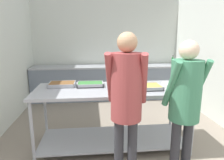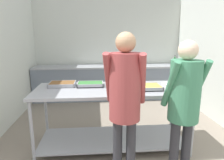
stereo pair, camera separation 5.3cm
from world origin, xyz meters
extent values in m
cube|color=silver|center=(0.00, 4.38, 1.32)|extent=(4.06, 0.06, 2.65)
cube|color=slate|center=(0.00, 4.01, 0.43)|extent=(3.90, 0.62, 0.85)
cube|color=#9EA0A8|center=(0.00, 4.01, 0.87)|extent=(3.90, 0.65, 0.04)
cube|color=black|center=(-0.13, 4.01, 0.88)|extent=(0.50, 0.46, 0.02)
cube|color=#9EA0A8|center=(-0.12, 1.60, 0.90)|extent=(2.24, 0.86, 0.04)
cube|color=#9EA0A8|center=(-0.12, 1.60, 0.12)|extent=(2.16, 0.78, 0.02)
cylinder|color=#9EA0A8|center=(-1.19, 1.23, 0.44)|extent=(0.04, 0.04, 0.88)
cylinder|color=#9EA0A8|center=(0.95, 1.23, 0.44)|extent=(0.04, 0.04, 0.88)
cylinder|color=#9EA0A8|center=(-1.19, 1.98, 0.44)|extent=(0.04, 0.04, 0.88)
cylinder|color=#9EA0A8|center=(0.95, 1.98, 0.44)|extent=(0.04, 0.04, 0.88)
cube|color=#9EA0A8|center=(-0.87, 1.81, 0.92)|extent=(0.39, 0.31, 0.01)
cube|color=brown|center=(-0.87, 1.81, 0.95)|extent=(0.37, 0.28, 0.04)
cube|color=#9EA0A8|center=(-0.87, 1.66, 0.94)|extent=(0.39, 0.01, 0.05)
cube|color=#9EA0A8|center=(-0.87, 1.96, 0.94)|extent=(0.39, 0.01, 0.05)
cube|color=#9EA0A8|center=(-1.06, 1.81, 0.94)|extent=(0.01, 0.31, 0.05)
cube|color=#9EA0A8|center=(-0.68, 1.81, 0.94)|extent=(0.01, 0.31, 0.05)
cube|color=#9EA0A8|center=(-0.45, 1.77, 0.92)|extent=(0.39, 0.27, 0.01)
cube|color=#387A38|center=(-0.45, 1.77, 0.95)|extent=(0.36, 0.24, 0.04)
cube|color=#9EA0A8|center=(-0.45, 1.64, 0.94)|extent=(0.39, 0.01, 0.05)
cube|color=#9EA0A8|center=(-0.45, 1.89, 0.94)|extent=(0.39, 0.01, 0.05)
cube|color=#9EA0A8|center=(-0.64, 1.77, 0.94)|extent=(0.01, 0.27, 0.05)
cube|color=#9EA0A8|center=(-0.26, 1.77, 0.94)|extent=(0.01, 0.27, 0.05)
cylinder|color=#9EA0A8|center=(-0.04, 1.53, 0.96)|extent=(0.23, 0.23, 0.09)
cylinder|color=#B7472D|center=(-0.04, 1.53, 1.00)|extent=(0.20, 0.20, 0.01)
cylinder|color=black|center=(0.15, 1.53, 1.00)|extent=(0.14, 0.02, 0.02)
cube|color=#9EA0A8|center=(0.37, 1.53, 0.92)|extent=(0.38, 0.32, 0.01)
cube|color=gold|center=(0.37, 1.53, 0.95)|extent=(0.36, 0.30, 0.04)
cube|color=#9EA0A8|center=(0.37, 1.37, 0.94)|extent=(0.38, 0.01, 0.05)
cube|color=#9EA0A8|center=(0.37, 1.68, 0.94)|extent=(0.38, 0.01, 0.05)
cube|color=#9EA0A8|center=(0.19, 1.53, 0.94)|extent=(0.01, 0.32, 0.05)
cube|color=#9EA0A8|center=(0.56, 1.53, 0.94)|extent=(0.01, 0.32, 0.05)
cylinder|color=white|center=(0.71, 1.58, 0.92)|extent=(0.22, 0.22, 0.01)
cylinder|color=white|center=(0.71, 1.58, 0.94)|extent=(0.22, 0.22, 0.01)
cylinder|color=white|center=(0.71, 1.58, 0.95)|extent=(0.22, 0.22, 0.01)
cylinder|color=white|center=(0.71, 1.58, 0.96)|extent=(0.22, 0.22, 0.01)
cylinder|color=white|center=(0.71, 1.58, 0.97)|extent=(0.21, 0.21, 0.01)
cylinder|color=#2D2D33|center=(-0.13, 0.84, 0.39)|extent=(0.11, 0.11, 0.78)
cylinder|color=#2D2D33|center=(0.01, 0.80, 0.39)|extent=(0.11, 0.11, 0.78)
cylinder|color=#993D3D|center=(-0.23, 0.87, 1.22)|extent=(0.15, 0.33, 0.58)
cylinder|color=#993D3D|center=(0.11, 0.78, 1.22)|extent=(0.15, 0.33, 0.58)
cylinder|color=#993D3D|center=(-0.06, 0.82, 1.14)|extent=(0.33, 0.33, 0.72)
sphere|color=tan|center=(-0.06, 0.82, 1.60)|extent=(0.21, 0.21, 0.21)
cylinder|color=#2D2D33|center=(0.53, 0.83, 0.37)|extent=(0.11, 0.11, 0.73)
cylinder|color=#2D2D33|center=(0.68, 0.85, 0.37)|extent=(0.11, 0.11, 0.73)
cylinder|color=#3D7F5B|center=(0.43, 0.81, 1.15)|extent=(0.11, 0.31, 0.55)
cylinder|color=#3D7F5B|center=(0.78, 0.86, 1.15)|extent=(0.11, 0.31, 0.55)
cylinder|color=#3D7F5B|center=(0.60, 0.84, 1.07)|extent=(0.34, 0.34, 0.68)
sphere|color=beige|center=(0.60, 0.84, 1.52)|extent=(0.21, 0.21, 0.21)
cylinder|color=#23602D|center=(1.79, 4.08, 0.98)|extent=(0.06, 0.06, 0.17)
cone|color=#23602D|center=(1.79, 4.08, 1.09)|extent=(0.06, 0.06, 0.07)
cylinder|color=black|center=(1.79, 4.08, 1.13)|extent=(0.03, 0.03, 0.02)
camera|label=1|loc=(-0.42, -1.19, 1.66)|focal=32.00mm
camera|label=2|loc=(-0.36, -1.19, 1.66)|focal=32.00mm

